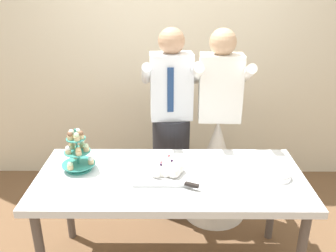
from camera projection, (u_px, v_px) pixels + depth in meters
rear_wall at (170, 39)px, 3.49m from camera, size 5.20×0.10×2.90m
dessert_table at (170, 185)px, 2.42m from camera, size 1.80×0.80×0.78m
cupcake_stand at (78, 152)px, 2.42m from camera, size 0.23×0.23×0.31m
main_cake_tray at (167, 170)px, 2.38m from camera, size 0.42×0.36×0.13m
plate_stack at (277, 175)px, 2.36m from camera, size 0.18×0.19×0.04m
person_groom at (171, 136)px, 3.06m from camera, size 0.50×0.52×1.66m
person_bride at (216, 155)px, 3.08m from camera, size 0.56×0.56×1.66m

